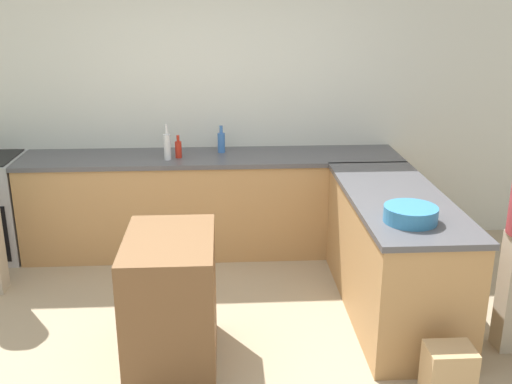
{
  "coord_description": "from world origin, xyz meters",
  "views": [
    {
      "loc": [
        0.1,
        -3.38,
        2.28
      ],
      "look_at": [
        0.33,
        0.61,
        0.96
      ],
      "focal_mm": 42.0,
      "sensor_mm": 36.0,
      "label": 1
    }
  ],
  "objects_px": {
    "mixing_bowl": "(411,214)",
    "vinegar_bottle_clear": "(167,146)",
    "hot_sauce_bottle": "(178,149)",
    "paper_bag": "(448,376)",
    "island_table": "(171,301)",
    "water_bottle_blue": "(221,142)"
  },
  "relations": [
    {
      "from": "water_bottle_blue",
      "to": "vinegar_bottle_clear",
      "type": "bearing_deg",
      "value": -153.67
    },
    {
      "from": "vinegar_bottle_clear",
      "to": "paper_bag",
      "type": "relative_size",
      "value": 0.85
    },
    {
      "from": "mixing_bowl",
      "to": "vinegar_bottle_clear",
      "type": "distance_m",
      "value": 2.3
    },
    {
      "from": "water_bottle_blue",
      "to": "island_table",
      "type": "bearing_deg",
      "value": -99.97
    },
    {
      "from": "island_table",
      "to": "water_bottle_blue",
      "type": "xyz_separation_m",
      "value": [
        0.33,
        1.89,
        0.58
      ]
    },
    {
      "from": "island_table",
      "to": "vinegar_bottle_clear",
      "type": "xyz_separation_m",
      "value": [
        -0.14,
        1.66,
        0.6
      ]
    },
    {
      "from": "island_table",
      "to": "paper_bag",
      "type": "xyz_separation_m",
      "value": [
        1.62,
        -0.53,
        -0.25
      ]
    },
    {
      "from": "mixing_bowl",
      "to": "vinegar_bottle_clear",
      "type": "xyz_separation_m",
      "value": [
        -1.66,
        1.59,
        0.07
      ]
    },
    {
      "from": "mixing_bowl",
      "to": "vinegar_bottle_clear",
      "type": "bearing_deg",
      "value": 136.15
    },
    {
      "from": "paper_bag",
      "to": "mixing_bowl",
      "type": "bearing_deg",
      "value": 99.5
    },
    {
      "from": "island_table",
      "to": "vinegar_bottle_clear",
      "type": "relative_size",
      "value": 2.75
    },
    {
      "from": "vinegar_bottle_clear",
      "to": "island_table",
      "type": "bearing_deg",
      "value": -85.3
    },
    {
      "from": "vinegar_bottle_clear",
      "to": "hot_sauce_bottle",
      "type": "relative_size",
      "value": 1.56
    },
    {
      "from": "hot_sauce_bottle",
      "to": "paper_bag",
      "type": "relative_size",
      "value": 0.54
    },
    {
      "from": "hot_sauce_bottle",
      "to": "vinegar_bottle_clear",
      "type": "bearing_deg",
      "value": -144.71
    },
    {
      "from": "vinegar_bottle_clear",
      "to": "water_bottle_blue",
      "type": "distance_m",
      "value": 0.52
    },
    {
      "from": "vinegar_bottle_clear",
      "to": "hot_sauce_bottle",
      "type": "bearing_deg",
      "value": 35.29
    },
    {
      "from": "island_table",
      "to": "mixing_bowl",
      "type": "relative_size",
      "value": 2.53
    },
    {
      "from": "mixing_bowl",
      "to": "water_bottle_blue",
      "type": "xyz_separation_m",
      "value": [
        -1.19,
        1.82,
        0.05
      ]
    },
    {
      "from": "water_bottle_blue",
      "to": "mixing_bowl",
      "type": "bearing_deg",
      "value": -56.89
    },
    {
      "from": "hot_sauce_bottle",
      "to": "paper_bag",
      "type": "bearing_deg",
      "value": -53.53
    },
    {
      "from": "mixing_bowl",
      "to": "vinegar_bottle_clear",
      "type": "relative_size",
      "value": 1.09
    }
  ]
}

